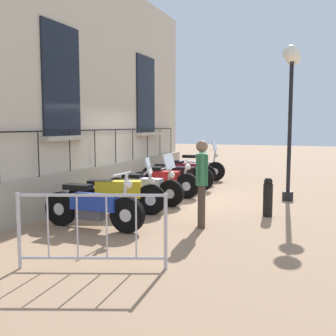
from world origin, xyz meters
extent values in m
plane|color=#9E7A5B|center=(0.00, 0.00, 0.00)|extent=(60.00, 60.00, 0.00)
cube|color=beige|center=(-2.21, 0.00, 3.02)|extent=(0.60, 10.57, 6.04)
cube|color=#B1A48F|center=(-1.83, 0.00, 0.44)|extent=(0.20, 10.57, 0.88)
cube|color=black|center=(-1.89, 2.32, 2.97)|extent=(0.06, 1.38, 2.50)
cube|color=#BCAE97|center=(-1.81, 2.32, 1.66)|extent=(0.24, 1.58, 0.10)
cube|color=black|center=(-1.89, -2.32, 2.97)|extent=(0.06, 1.38, 2.50)
cube|color=#BCAE97|center=(-1.81, -2.32, 1.66)|extent=(0.24, 1.58, 0.10)
cube|color=black|center=(-1.79, 0.00, 1.83)|extent=(0.03, 8.88, 0.03)
cylinder|color=black|center=(-1.79, -3.33, 1.35)|extent=(0.02, 0.02, 0.95)
cylinder|color=black|center=(-1.79, -2.22, 1.35)|extent=(0.02, 0.02, 0.95)
cylinder|color=black|center=(-1.79, -1.11, 1.35)|extent=(0.02, 0.02, 0.95)
cylinder|color=black|center=(-1.79, 0.00, 1.35)|extent=(0.02, 0.02, 0.95)
cylinder|color=black|center=(-1.79, 1.11, 1.35)|extent=(0.02, 0.02, 0.95)
cylinder|color=black|center=(-1.79, 2.22, 1.35)|extent=(0.02, 0.02, 0.95)
cylinder|color=black|center=(-1.79, 3.33, 1.35)|extent=(0.02, 0.02, 0.95)
cylinder|color=black|center=(-1.79, 4.44, 1.35)|extent=(0.02, 0.02, 0.95)
cylinder|color=black|center=(0.43, -3.69, 0.33)|extent=(0.67, 0.16, 0.67)
cylinder|color=silver|center=(0.43, -3.69, 0.33)|extent=(0.24, 0.16, 0.23)
cylinder|color=black|center=(-1.04, -3.65, 0.33)|extent=(0.67, 0.16, 0.67)
cylinder|color=silver|center=(-1.04, -3.65, 0.33)|extent=(0.24, 0.16, 0.23)
cube|color=#1E389E|center=(-0.26, -3.68, 0.52)|extent=(0.95, 0.32, 0.29)
cube|color=#4C4C51|center=(-0.36, -3.67, 0.30)|extent=(0.57, 0.25, 0.23)
cube|color=black|center=(-0.63, -3.66, 0.78)|extent=(0.53, 0.28, 0.10)
cylinder|color=silver|center=(0.38, -3.69, 0.70)|extent=(0.16, 0.06, 0.75)
cylinder|color=silver|center=(0.33, -3.69, 1.08)|extent=(0.05, 0.65, 0.04)
sphere|color=white|center=(0.45, -3.70, 0.90)|extent=(0.16, 0.16, 0.16)
cylinder|color=silver|center=(-0.53, -3.51, 0.18)|extent=(0.85, 0.10, 0.08)
cylinder|color=black|center=(0.22, -2.16, 0.33)|extent=(0.68, 0.32, 0.67)
cylinder|color=silver|center=(0.22, -2.16, 0.33)|extent=(0.27, 0.21, 0.23)
cylinder|color=black|center=(-1.22, -2.62, 0.33)|extent=(0.68, 0.32, 0.67)
cylinder|color=silver|center=(-1.22, -2.62, 0.33)|extent=(0.27, 0.21, 0.23)
cube|color=gold|center=(-0.45, -2.37, 0.56)|extent=(1.03, 0.59, 0.37)
cube|color=#4C4C51|center=(-0.54, -2.40, 0.30)|extent=(0.64, 0.41, 0.23)
cube|color=black|center=(-0.83, -2.49, 0.70)|extent=(0.61, 0.43, 0.10)
cylinder|color=silver|center=(0.18, -2.18, 0.63)|extent=(0.17, 0.10, 0.60)
cylinder|color=silver|center=(0.13, -2.19, 0.92)|extent=(0.24, 0.65, 0.04)
sphere|color=white|center=(0.24, -2.16, 0.74)|extent=(0.16, 0.16, 0.16)
cylinder|color=silver|center=(-0.78, -2.30, 0.18)|extent=(0.87, 0.34, 0.08)
cube|color=silver|center=(0.19, -2.18, 1.07)|extent=(0.28, 0.56, 0.36)
cylinder|color=black|center=(0.32, -1.19, 0.32)|extent=(0.65, 0.16, 0.65)
cylinder|color=silver|center=(0.32, -1.19, 0.32)|extent=(0.23, 0.17, 0.23)
cylinder|color=black|center=(-1.10, -1.22, 0.32)|extent=(0.65, 0.16, 0.65)
cylinder|color=silver|center=(-1.10, -1.22, 0.32)|extent=(0.23, 0.17, 0.23)
cube|color=#B2B2BC|center=(-0.34, -1.20, 0.51)|extent=(0.84, 0.36, 0.30)
cube|color=#4C4C51|center=(-0.44, -1.21, 0.29)|extent=(0.50, 0.28, 0.23)
cube|color=black|center=(-0.68, -1.21, 0.70)|extent=(0.47, 0.31, 0.10)
cylinder|color=silver|center=(0.27, -1.19, 0.63)|extent=(0.16, 0.06, 0.63)
cylinder|color=silver|center=(0.22, -1.19, 0.94)|extent=(0.05, 0.74, 0.04)
sphere|color=white|center=(0.34, -1.19, 0.76)|extent=(0.16, 0.16, 0.16)
cylinder|color=silver|center=(-0.60, -1.03, 0.18)|extent=(0.75, 0.10, 0.08)
cube|color=silver|center=(0.28, -1.19, 1.09)|extent=(0.14, 0.61, 0.36)
cylinder|color=black|center=(0.34, 0.01, 0.34)|extent=(0.68, 0.17, 0.67)
cylinder|color=silver|center=(0.34, 0.01, 0.34)|extent=(0.24, 0.18, 0.24)
cylinder|color=black|center=(-0.98, -0.03, 0.34)|extent=(0.68, 0.17, 0.67)
cylinder|color=silver|center=(-0.98, -0.03, 0.34)|extent=(0.24, 0.18, 0.24)
cube|color=red|center=(-0.27, -0.01, 0.55)|extent=(0.74, 0.34, 0.34)
cube|color=#4C4C51|center=(-0.37, -0.01, 0.30)|extent=(0.45, 0.27, 0.24)
cube|color=black|center=(-0.58, -0.02, 0.77)|extent=(0.42, 0.30, 0.10)
cylinder|color=silver|center=(0.29, 0.01, 0.68)|extent=(0.16, 0.07, 0.70)
cylinder|color=silver|center=(0.24, 0.01, 1.03)|extent=(0.06, 0.70, 0.04)
sphere|color=white|center=(0.36, 0.02, 0.85)|extent=(0.16, 0.16, 0.16)
cylinder|color=silver|center=(-0.51, 0.16, 0.18)|extent=(0.66, 0.10, 0.08)
cylinder|color=black|center=(0.36, 1.31, 0.36)|extent=(0.72, 0.17, 0.71)
cylinder|color=silver|center=(0.36, 1.31, 0.36)|extent=(0.26, 0.15, 0.25)
cylinder|color=black|center=(-1.18, 1.17, 0.36)|extent=(0.72, 0.17, 0.71)
cylinder|color=silver|center=(-1.18, 1.17, 0.36)|extent=(0.26, 0.15, 0.25)
cube|color=black|center=(-0.36, 1.24, 0.55)|extent=(1.05, 0.38, 0.31)
cube|color=#4C4C51|center=(-0.46, 1.23, 0.32)|extent=(0.64, 0.29, 0.25)
cube|color=black|center=(-0.77, 1.21, 0.74)|extent=(0.60, 0.31, 0.10)
cylinder|color=silver|center=(0.31, 1.30, 0.66)|extent=(0.16, 0.07, 0.62)
cylinder|color=silver|center=(0.26, 1.30, 0.96)|extent=(0.09, 0.64, 0.04)
sphere|color=white|center=(0.38, 1.31, 0.78)|extent=(0.16, 0.16, 0.16)
cylinder|color=silver|center=(-0.68, 1.37, 0.20)|extent=(0.93, 0.16, 0.08)
cylinder|color=black|center=(0.16, 2.52, 0.33)|extent=(0.66, 0.19, 0.65)
cylinder|color=silver|center=(0.16, 2.52, 0.33)|extent=(0.24, 0.16, 0.23)
cylinder|color=black|center=(-1.25, 2.37, 0.33)|extent=(0.66, 0.19, 0.65)
cylinder|color=silver|center=(-1.25, 2.37, 0.33)|extent=(0.24, 0.16, 0.23)
cube|color=maroon|center=(-0.50, 2.45, 0.53)|extent=(0.91, 0.38, 0.34)
cube|color=#4C4C51|center=(-0.59, 2.44, 0.29)|extent=(0.55, 0.28, 0.23)
cube|color=black|center=(-0.85, 2.41, 0.75)|extent=(0.52, 0.31, 0.10)
cylinder|color=silver|center=(0.11, 2.52, 0.62)|extent=(0.16, 0.08, 0.59)
cylinder|color=silver|center=(0.06, 2.51, 0.90)|extent=(0.11, 0.62, 0.04)
sphere|color=white|center=(0.18, 2.53, 0.72)|extent=(0.16, 0.16, 0.16)
cylinder|color=silver|center=(-0.78, 2.57, 0.18)|extent=(0.80, 0.17, 0.08)
cube|color=silver|center=(0.12, 2.52, 1.05)|extent=(0.18, 0.52, 0.36)
cylinder|color=black|center=(0.18, 3.62, 0.34)|extent=(0.68, 0.18, 0.67)
cylinder|color=silver|center=(0.18, 3.62, 0.34)|extent=(0.24, 0.17, 0.24)
cylinder|color=black|center=(-1.14, 3.55, 0.34)|extent=(0.68, 0.18, 0.67)
cylinder|color=silver|center=(-1.14, 3.55, 0.34)|extent=(0.24, 0.17, 0.24)
cube|color=silver|center=(-0.43, 3.59, 0.52)|extent=(0.83, 0.33, 0.29)
cube|color=#4C4C51|center=(-0.53, 3.58, 0.30)|extent=(0.50, 0.26, 0.24)
cube|color=black|center=(-0.77, 3.57, 0.84)|extent=(0.47, 0.28, 0.10)
cylinder|color=silver|center=(0.13, 3.62, 0.72)|extent=(0.16, 0.07, 0.77)
cylinder|color=silver|center=(0.08, 3.62, 1.10)|extent=(0.07, 0.63, 0.04)
sphere|color=white|center=(0.20, 3.62, 0.92)|extent=(0.16, 0.16, 0.16)
cylinder|color=silver|center=(-0.69, 3.73, 0.19)|extent=(0.74, 0.12, 0.08)
cube|color=silver|center=(0.14, 3.62, 1.25)|extent=(0.15, 0.52, 0.36)
cylinder|color=black|center=(2.88, 0.66, 0.12)|extent=(0.28, 0.28, 0.24)
cylinder|color=black|center=(2.88, 0.66, 1.82)|extent=(0.10, 0.10, 3.63)
cylinder|color=black|center=(2.88, 0.48, 3.48)|extent=(0.04, 0.35, 0.04)
sphere|color=white|center=(2.88, 0.31, 3.69)|extent=(0.39, 0.39, 0.39)
cylinder|color=black|center=(2.88, 0.83, 3.48)|extent=(0.04, 0.35, 0.04)
sphere|color=white|center=(2.88, 1.01, 3.69)|extent=(0.39, 0.39, 0.39)
cylinder|color=#B7B7BF|center=(-0.11, -5.89, 0.53)|extent=(0.05, 0.05, 1.05)
cylinder|color=#B7B7BF|center=(1.76, -5.20, 0.53)|extent=(0.05, 0.05, 1.05)
cylinder|color=#B7B7BF|center=(0.83, -5.54, 1.02)|extent=(1.89, 0.73, 0.04)
cylinder|color=#B7B7BF|center=(0.83, -5.54, 0.15)|extent=(1.89, 0.73, 0.04)
cylinder|color=#B7B7BF|center=(0.27, -5.75, 0.60)|extent=(0.02, 0.02, 0.87)
cylinder|color=#B7B7BF|center=(0.64, -5.61, 0.60)|extent=(0.02, 0.02, 0.87)
cylinder|color=#B7B7BF|center=(1.02, -5.47, 0.60)|extent=(0.02, 0.02, 0.87)
cylinder|color=#B7B7BF|center=(1.39, -5.33, 0.60)|extent=(0.02, 0.02, 0.87)
cylinder|color=black|center=(2.64, -1.42, 0.36)|extent=(0.20, 0.20, 0.71)
sphere|color=black|center=(2.64, -1.42, 0.75)|extent=(0.18, 0.18, 0.18)
cylinder|color=#47382D|center=(1.54, -2.73, 0.41)|extent=(0.14, 0.14, 0.83)
cylinder|color=#47382D|center=(1.59, -2.88, 0.41)|extent=(0.14, 0.14, 0.83)
cube|color=#337247|center=(1.57, -2.81, 1.12)|extent=(0.32, 0.41, 0.59)
sphere|color=#8C664C|center=(1.57, -2.81, 1.56)|extent=(0.22, 0.22, 0.22)
cylinder|color=#337247|center=(1.50, -2.60, 1.15)|extent=(0.09, 0.09, 0.56)
cylinder|color=#337247|center=(1.64, -3.02, 1.15)|extent=(0.09, 0.09, 0.56)
camera|label=1|loc=(3.72, -10.19, 1.96)|focal=43.50mm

